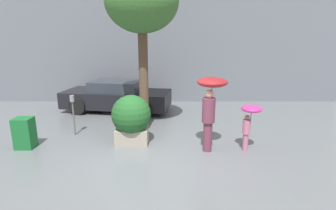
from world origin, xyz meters
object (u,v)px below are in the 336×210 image
street_tree (141,3)px  parking_meter (72,107)px  parked_car_near (116,96)px  person_adult (210,98)px  planter_box (131,118)px  person_child (249,117)px  newspaper_box (24,133)px

street_tree → parking_meter: bearing=-164.0°
parked_car_near → street_tree: 4.45m
person_adult → parked_car_near: (-3.38, 4.14, -0.88)m
street_tree → parked_car_near: bearing=121.1°
planter_box → person_child: planter_box is taller
person_adult → person_child: (1.09, -0.06, -0.50)m
street_tree → parking_meter: (-2.24, -0.64, -3.20)m
planter_box → parking_meter: 2.11m
planter_box → street_tree: (0.26, 1.37, 3.35)m
person_adult → newspaper_box: size_ratio=2.31×
person_adult → parking_meter: person_adult is taller
person_child → street_tree: bearing=156.5°
parked_car_near → newspaper_box: bearing=163.8°
parked_car_near → parking_meter: size_ratio=3.59×
parked_car_near → newspaper_box: size_ratio=5.30×
planter_box → person_child: bearing=-8.6°
planter_box → person_child: size_ratio=1.13×
planter_box → parking_meter: (-1.98, 0.73, 0.14)m
person_adult → parked_car_near: 5.42m
parked_car_near → street_tree: street_tree is taller
parked_car_near → newspaper_box: (-1.91, -4.00, -0.18)m
planter_box → person_child: (3.34, -0.51, 0.19)m
parked_car_near → person_adult: bearing=-131.4°
planter_box → street_tree: 3.63m
person_adult → newspaper_box: bearing=122.9°
planter_box → newspaper_box: planter_box is taller
parked_car_near → parking_meter: bearing=173.6°
parked_car_near → parking_meter: 3.10m
newspaper_box → street_tree: bearing=26.8°
person_adult → planter_box: bearing=113.3°
person_child → newspaper_box: bearing=-173.9°
parked_car_near → parking_meter: (-0.84, -2.97, 0.32)m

